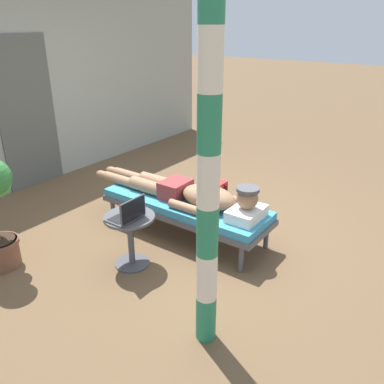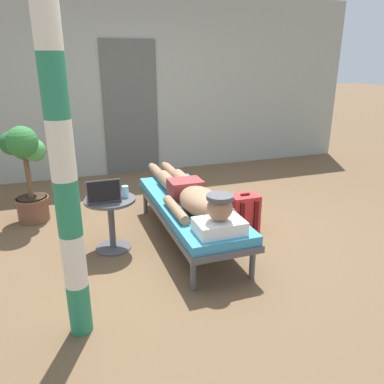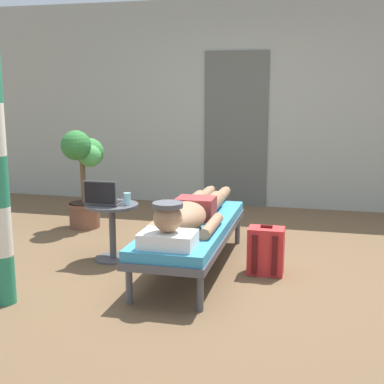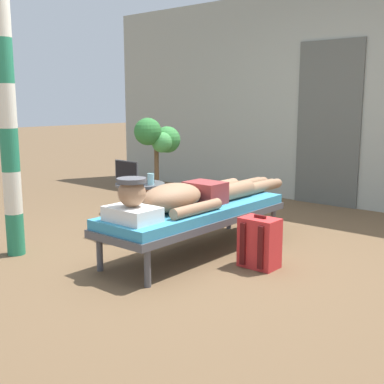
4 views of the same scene
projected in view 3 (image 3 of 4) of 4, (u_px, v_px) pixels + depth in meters
The scene contains 10 objects.
ground_plane at pixel (203, 268), 4.57m from camera, with size 40.00×40.00×0.00m, color brown.
house_wall_back at pixel (241, 104), 6.90m from camera, with size 7.60×0.20×2.70m, color #999E93.
house_door_panel at pixel (236, 130), 6.87m from camera, with size 0.84×0.03×2.04m, color #545651.
lounge_chair at pixel (192, 230), 4.48m from camera, with size 0.63×1.90×0.42m.
person_reclining at pixel (190, 213), 4.38m from camera, with size 0.53×2.17×0.33m.
side_table at pixel (112, 222), 4.72m from camera, with size 0.48×0.48×0.52m.
laptop at pixel (103, 198), 4.65m from camera, with size 0.31×0.24×0.23m.
drink_glass at pixel (127, 199), 4.65m from camera, with size 0.06×0.06×0.11m, color #99D8E5.
backpack at pixel (266, 251), 4.39m from camera, with size 0.30×0.26×0.42m.
potted_plant at pixel (83, 168), 5.81m from camera, with size 0.47×0.66×1.11m.
Camera 3 is at (0.95, -4.25, 1.53)m, focal length 48.58 mm.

